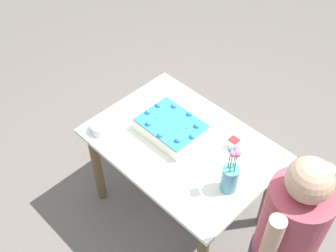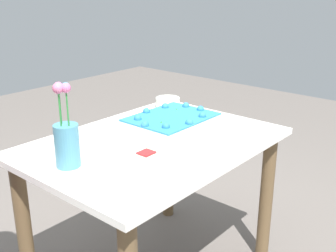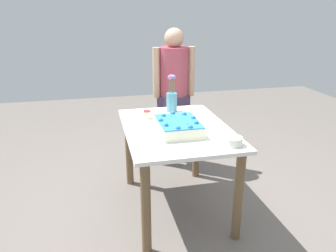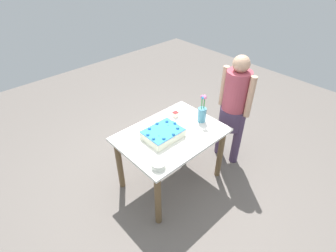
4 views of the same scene
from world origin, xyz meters
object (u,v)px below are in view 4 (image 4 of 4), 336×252
at_px(sheet_cake, 163,134).
at_px(person_standing, 234,105).
at_px(cake_knife, 202,136).
at_px(fruit_bowl, 158,165).
at_px(serving_plate_with_slice, 175,116).
at_px(flower_vase, 202,113).

height_order(sheet_cake, person_standing, person_standing).
relative_size(sheet_cake, person_standing, 0.27).
bearing_deg(cake_knife, fruit_bowl, 96.09).
relative_size(sheet_cake, serving_plate_with_slice, 2.26).
relative_size(cake_knife, fruit_bowl, 1.68).
xyz_separation_m(sheet_cake, fruit_bowl, (-0.34, -0.31, -0.02)).
bearing_deg(sheet_cake, serving_plate_with_slice, 26.48).
xyz_separation_m(serving_plate_with_slice, person_standing, (0.63, -0.40, 0.07)).
xyz_separation_m(serving_plate_with_slice, fruit_bowl, (-0.71, -0.50, 0.01)).
height_order(serving_plate_with_slice, flower_vase, flower_vase).
height_order(sheet_cake, flower_vase, flower_vase).
height_order(sheet_cake, cake_knife, sheet_cake).
height_order(serving_plate_with_slice, person_standing, person_standing).
relative_size(fruit_bowl, person_standing, 0.09).
xyz_separation_m(sheet_cake, person_standing, (1.00, -0.21, 0.05)).
bearing_deg(cake_knife, person_standing, -80.04).
relative_size(sheet_cake, cake_knife, 1.73).
bearing_deg(fruit_bowl, serving_plate_with_slice, 35.07).
xyz_separation_m(cake_knife, fruit_bowl, (-0.66, -0.03, 0.03)).
relative_size(flower_vase, person_standing, 0.23).
xyz_separation_m(sheet_cake, serving_plate_with_slice, (0.37, 0.18, -0.03)).
bearing_deg(sheet_cake, flower_vase, -8.33).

